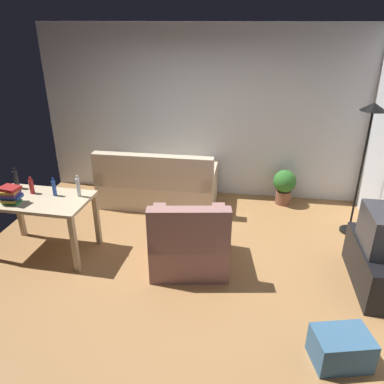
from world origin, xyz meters
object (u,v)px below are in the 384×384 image
Objects in this scene: desk at (41,206)px; book_stack at (10,194)px; bottle_dark at (16,179)px; bottle_red at (32,186)px; potted_plant at (284,185)px; armchair at (189,243)px; torchiere_lamp at (368,134)px; bottle_blue at (54,188)px; storage_box at (341,348)px; tv_stand at (376,266)px; bottle_clear at (78,187)px; couch at (158,186)px.

book_stack reaches higher than desk.
bottle_dark is 1.25× the size of bottle_red.
armchair reaches higher than potted_plant.
potted_plant is 3.71m from bottle_red.
torchiere_lamp reaches higher than potted_plant.
bottle_blue is at bearing -3.28° from bottle_red.
armchair reaches higher than desk.
storage_box is at bearing -16.11° from book_stack.
bottle_dark is (-3.50, -1.64, 0.55)m from potted_plant.
armchair is 4.41× the size of bottle_blue.
bottle_clear is at bearing 87.00° from tv_stand.
book_stack is (-3.32, -2.05, 0.54)m from potted_plant.
tv_stand is 2.11m from armchair.
storage_box is (2.29, -2.79, -0.16)m from couch.
book_stack reaches higher than storage_box.
torchiere_lamp is 4.42m from book_stack.
couch is 1.79× the size of armchair.
storage_box is 1.86× the size of book_stack.
couch is 3.80× the size of storage_box.
tv_stand is at bearing 63.36° from storage_box.
storage_box is at bearing -103.99° from torchiere_lamp.
desk is at bearing 55.68° from couch.
bottle_dark is 0.30m from bottle_red.
book_stack is (-0.10, -0.29, 0.02)m from bottle_red.
armchair is at bearing -122.70° from potted_plant.
torchiere_lamp is 3.18× the size of potted_plant.
storage_box is 3.83m from book_stack.
bottle_blue is (-2.92, -1.78, 0.53)m from potted_plant.
desk is at bearing -38.66° from bottle_red.
storage_box is 1.76× the size of bottle_dark.
storage_box is at bearing 153.36° from tv_stand.
potted_plant is at bearing 24.33° from tv_stand.
bottle_red is 0.31m from bottle_blue.
potted_plant is 3.20m from bottle_clear.
bottle_dark is 0.45m from book_stack.
desk is 2.15× the size of potted_plant.
bottle_clear reaches higher than armchair.
bottle_clear is (0.45, 0.13, 0.23)m from desk.
bottle_dark reaches higher than armchair.
potted_plant is 3.46m from bottle_blue.
couch is 3.11m from torchiere_lamp.
couch is 6.66× the size of bottle_clear.
armchair is 1.78m from bottle_blue.
armchair is at bearing -6.51° from bottle_clear.
tv_stand is 4.15m from bottle_red.
book_stack is at bearing -108.00° from bottle_red.
bottle_dark reaches higher than potted_plant.
torchiere_lamp is at bearing 0.00° from tv_stand.
bottle_blue is (-1.69, 0.13, 0.54)m from armchair.
couch reaches higher than storage_box.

